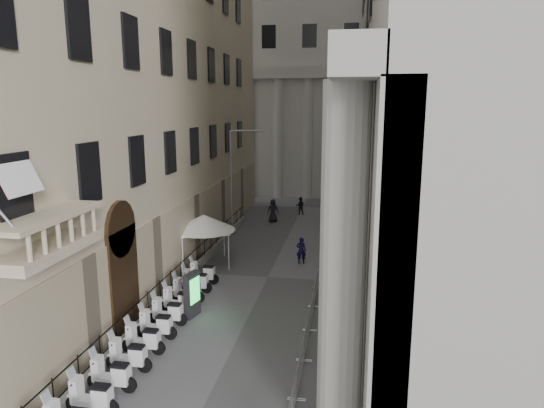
{
  "coord_description": "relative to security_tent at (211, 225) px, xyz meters",
  "views": [
    {
      "loc": [
        4.38,
        -6.07,
        9.39
      ],
      "look_at": [
        0.49,
        17.61,
        4.5
      ],
      "focal_mm": 32.0,
      "sensor_mm": 36.0,
      "label": 1
    }
  ],
  "objects": [
    {
      "name": "scooter_6",
      "position": [
        0.34,
        -9.14,
        -2.55
      ],
      "size": [
        1.41,
        0.58,
        1.5
      ],
      "primitive_type": null,
      "rotation": [
        0.0,
        0.0,
        1.56
      ],
      "color": "white",
      "rests_on": "ground"
    },
    {
      "name": "scooter_4",
      "position": [
        0.34,
        -11.67,
        -2.55
      ],
      "size": [
        1.41,
        0.58,
        1.5
      ],
      "primitive_type": null,
      "rotation": [
        0.0,
        0.0,
        1.56
      ],
      "color": "white",
      "rests_on": "ground"
    },
    {
      "name": "scooter_7",
      "position": [
        0.34,
        -7.88,
        -2.55
      ],
      "size": [
        1.41,
        0.58,
        1.5
      ],
      "primitive_type": null,
      "rotation": [
        0.0,
        0.0,
        1.56
      ],
      "color": "white",
      "rests_on": "ground"
    },
    {
      "name": "scooter_9",
      "position": [
        0.34,
        -5.34,
        -2.55
      ],
      "size": [
        1.41,
        0.58,
        1.5
      ],
      "primitive_type": null,
      "rotation": [
        0.0,
        0.0,
        1.56
      ],
      "color": "white",
      "rests_on": "ground"
    },
    {
      "name": "scooter_10",
      "position": [
        0.34,
        -4.08,
        -2.55
      ],
      "size": [
        1.41,
        0.58,
        1.5
      ],
      "primitive_type": null,
      "rotation": [
        0.0,
        0.0,
        1.56
      ],
      "color": "white",
      "rests_on": "ground"
    },
    {
      "name": "street_lamp",
      "position": [
        -0.19,
        6.92,
        2.01
      ],
      "size": [
        2.4,
        1.02,
        7.7
      ],
      "rotation": [
        0.0,
        0.0,
        0.35
      ],
      "color": "#93959B",
      "rests_on": "ground"
    },
    {
      "name": "pedestrian_b",
      "position": [
        3.7,
        14.81,
        -1.78
      ],
      "size": [
        0.78,
        0.63,
        1.55
      ],
      "primitive_type": "imported",
      "rotation": [
        0.0,
        0.0,
        3.2
      ],
      "color": "black",
      "rests_on": "ground"
    },
    {
      "name": "barrier_3",
      "position": [
        6.48,
        -8.71,
        -2.55
      ],
      "size": [
        0.6,
        2.4,
        1.1
      ],
      "primitive_type": null,
      "color": "#ACAFB4",
      "rests_on": "ground"
    },
    {
      "name": "scooter_8",
      "position": [
        0.34,
        -6.61,
        -2.55
      ],
      "size": [
        1.41,
        0.58,
        1.5
      ],
      "primitive_type": null,
      "rotation": [
        0.0,
        0.0,
        1.56
      ],
      "color": "white",
      "rests_on": "ground"
    },
    {
      "name": "info_kiosk",
      "position": [
        1.11,
        -6.87,
        -1.5
      ],
      "size": [
        0.52,
        1.02,
        2.07
      ],
      "rotation": [
        0.0,
        0.0,
        -0.24
      ],
      "color": "black",
      "rests_on": "ground"
    },
    {
      "name": "barrier_5",
      "position": [
        6.48,
        -3.71,
        -2.55
      ],
      "size": [
        0.6,
        2.4,
        1.1
      ],
      "primitive_type": null,
      "color": "#ACAFB4",
      "rests_on": "ground"
    },
    {
      "name": "barrier_2",
      "position": [
        6.48,
        -11.21,
        -2.55
      ],
      "size": [
        0.6,
        2.4,
        1.1
      ],
      "primitive_type": null,
      "color": "#ACAFB4",
      "rests_on": "ground"
    },
    {
      "name": "barrier_4",
      "position": [
        6.48,
        -6.21,
        -2.55
      ],
      "size": [
        0.6,
        2.4,
        1.1
      ],
      "primitive_type": null,
      "color": "#ACAFB4",
      "rests_on": "ground"
    },
    {
      "name": "blue_awning",
      "position": [
        7.75,
        5.52,
        -2.55
      ],
      "size": [
        1.6,
        3.0,
        3.0
      ],
      "primitive_type": null,
      "color": "navy",
      "rests_on": "ground"
    },
    {
      "name": "scooter_5",
      "position": [
        0.34,
        -10.41,
        -2.55
      ],
      "size": [
        1.41,
        0.58,
        1.5
      ],
      "primitive_type": null,
      "rotation": [
        0.0,
        0.0,
        1.56
      ],
      "color": "white",
      "rests_on": "ground"
    },
    {
      "name": "pedestrian_c",
      "position": [
        1.79,
        11.66,
        -1.6
      ],
      "size": [
        0.98,
        0.69,
        1.89
      ],
      "primitive_type": "imported",
      "rotation": [
        0.0,
        0.0,
        3.24
      ],
      "color": "black",
      "rests_on": "ground"
    },
    {
      "name": "pedestrian_a",
      "position": [
        5.18,
        1.41,
        -1.73
      ],
      "size": [
        0.6,
        0.4,
        1.63
      ],
      "primitive_type": "imported",
      "rotation": [
        0.0,
        0.0,
        3.15
      ],
      "color": "black",
      "rests_on": "ground"
    },
    {
      "name": "security_tent",
      "position": [
        0.0,
        0.0,
        0.0
      ],
      "size": [
        3.76,
        3.76,
        3.05
      ],
      "color": "white",
      "rests_on": "ground"
    },
    {
      "name": "scooter_11",
      "position": [
        0.34,
        -2.81,
        -2.55
      ],
      "size": [
        1.41,
        0.58,
        1.5
      ],
      "primitive_type": null,
      "rotation": [
        0.0,
        0.0,
        1.56
      ],
      "color": "white",
      "rests_on": "ground"
    },
    {
      "name": "iron_fence",
      "position": [
        -0.7,
        -2.48,
        -2.55
      ],
      "size": [
        0.3,
        28.0,
        1.4
      ],
      "primitive_type": null,
      "color": "black",
      "rests_on": "ground"
    },
    {
      "name": "far_building",
      "position": [
        3.6,
        27.52,
        12.45
      ],
      "size": [
        22.0,
        10.0,
        30.0
      ],
      "primitive_type": "cube",
      "color": "#AAA8A0",
      "rests_on": "ground"
    },
    {
      "name": "scooter_3",
      "position": [
        0.34,
        -12.94,
        -2.55
      ],
      "size": [
        1.41,
        0.58,
        1.5
      ],
      "primitive_type": null,
      "rotation": [
        0.0,
        0.0,
        1.56
      ],
      "color": "white",
      "rests_on": "ground"
    }
  ]
}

